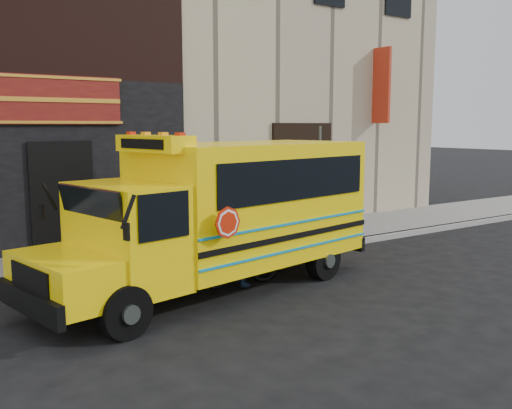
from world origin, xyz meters
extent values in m
plane|color=black|center=(0.00, 0.00, 0.00)|extent=(120.00, 120.00, 0.00)
cube|color=gray|center=(0.00, 2.60, 0.07)|extent=(40.00, 0.20, 0.15)
cube|color=#64615D|center=(0.00, 4.10, 0.07)|extent=(40.00, 3.00, 0.15)
cube|color=tan|center=(0.00, 10.50, 6.15)|extent=(20.00, 10.00, 12.00)
cube|color=black|center=(-3.20, 5.40, 1.40)|extent=(1.30, 0.10, 2.50)
cube|color=#B22914|center=(7.00, 5.15, 4.35)|extent=(0.10, 0.70, 2.40)
cylinder|color=black|center=(-3.96, -0.36, 0.40)|extent=(0.84, 0.42, 0.80)
cylinder|color=black|center=(-4.31, 1.50, 0.40)|extent=(0.84, 0.42, 0.80)
cylinder|color=black|center=(0.56, 0.49, 0.40)|extent=(0.84, 0.42, 0.80)
cylinder|color=black|center=(0.21, 2.35, 0.40)|extent=(0.84, 0.42, 0.80)
cube|color=yellow|center=(-4.58, 0.49, 0.80)|extent=(1.35, 2.15, 0.70)
cube|color=black|center=(-5.12, 0.39, 0.55)|extent=(0.50, 2.04, 0.35)
cube|color=yellow|center=(-3.50, 0.69, 1.30)|extent=(1.57, 2.29, 1.70)
cube|color=black|center=(-4.06, 0.59, 1.70)|extent=(0.39, 1.78, 0.90)
cube|color=yellow|center=(-0.70, 1.22, 1.62)|extent=(4.83, 2.99, 2.25)
cube|color=black|center=(1.54, 1.64, 0.55)|extent=(0.52, 2.18, 0.30)
cube|color=black|center=(-0.39, 0.14, 2.10)|extent=(3.84, 0.76, 0.75)
cube|color=yellow|center=(-2.91, 0.80, 2.78)|extent=(0.79, 1.66, 0.28)
cylinder|color=red|center=(-2.23, -0.39, 1.55)|extent=(0.52, 0.13, 0.52)
cylinder|color=#48514C|center=(2.64, 3.06, 1.53)|extent=(0.07, 0.07, 3.07)
cube|color=#B22914|center=(2.66, 2.98, 2.49)|extent=(0.08, 0.27, 0.38)
cube|color=white|center=(2.66, 2.98, 2.01)|extent=(0.08, 0.27, 0.34)
imported|color=black|center=(-1.08, 1.00, 0.52)|extent=(1.77, 0.61, 1.04)
imported|color=black|center=(-1.10, 0.96, 0.97)|extent=(0.62, 0.80, 1.94)
camera|label=1|loc=(-6.88, -8.01, 3.08)|focal=40.00mm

